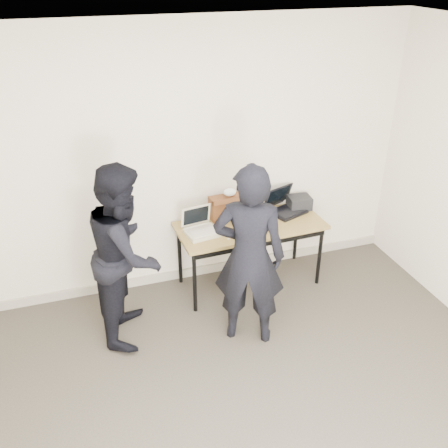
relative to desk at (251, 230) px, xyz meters
name	(u,v)px	position (x,y,z in m)	size (l,w,h in m)	color
room	(290,288)	(-0.49, -1.91, 0.69)	(4.60, 4.60, 2.80)	#403A31
desk	(251,230)	(0.00, 0.00, 0.00)	(1.52, 0.71, 0.72)	olive
laptop_beige	(201,228)	(-0.53, 0.00, 0.11)	(0.35, 0.35, 0.25)	beige
laptop_center	(253,222)	(0.00, -0.05, 0.11)	(0.38, 0.37, 0.23)	black
laptop_right	(285,206)	(0.45, 0.17, 0.12)	(0.45, 0.44, 0.26)	black
leather_satchel	(227,207)	(-0.18, 0.23, 0.19)	(0.37, 0.20, 0.25)	brown
tissue	(230,192)	(-0.15, 0.23, 0.34)	(0.13, 0.10, 0.08)	white
equipment_box	(299,202)	(0.63, 0.19, 0.13)	(0.24, 0.20, 0.14)	black
power_brick	(236,234)	(-0.22, -0.17, 0.08)	(0.09, 0.06, 0.03)	black
cables	(261,222)	(0.11, 0.02, 0.06)	(0.91, 0.49, 0.01)	silver
person_typist	(249,257)	(-0.31, -0.77, 0.20)	(0.63, 0.41, 1.72)	black
person_observer	(126,253)	(-1.31, -0.34, 0.18)	(0.81, 0.63, 1.67)	black
baseboard	(198,271)	(-0.49, 0.33, -0.61)	(4.50, 0.03, 0.10)	#AEA690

